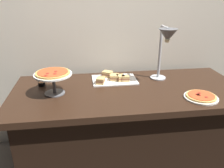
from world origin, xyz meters
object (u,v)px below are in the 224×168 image
at_px(sauce_cup_near, 42,79).
at_px(sauce_cup_far, 42,84).
at_px(pizza_plate_front, 201,97).
at_px(sandwich_platter, 113,78).
at_px(heat_lamp, 166,41).
at_px(pizza_plate_center, 53,76).

bearing_deg(sauce_cup_near, sauce_cup_far, -85.06).
relative_size(pizza_plate_front, sauce_cup_far, 4.27).
height_order(sauce_cup_near, sauce_cup_far, same).
relative_size(pizza_plate_front, sandwich_platter, 0.64).
bearing_deg(pizza_plate_front, heat_lamp, 119.51).
bearing_deg(heat_lamp, sauce_cup_far, 175.60).
bearing_deg(sauce_cup_near, heat_lamp, -10.74).
height_order(heat_lamp, sauce_cup_near, heat_lamp).
height_order(heat_lamp, sauce_cup_far, heat_lamp).
bearing_deg(sauce_cup_far, sauce_cup_near, 94.94).
bearing_deg(sauce_cup_far, pizza_plate_front, -18.55).
distance_m(pizza_plate_center, sauce_cup_far, 0.25).
relative_size(heat_lamp, sauce_cup_far, 8.20).
height_order(pizza_plate_center, sauce_cup_far, pizza_plate_center).
xyz_separation_m(pizza_plate_front, pizza_plate_center, (-1.10, 0.24, 0.14)).
relative_size(pizza_plate_center, sauce_cup_near, 5.00).
bearing_deg(pizza_plate_front, sauce_cup_far, 161.45).
xyz_separation_m(heat_lamp, sauce_cup_near, (-1.04, 0.20, -0.35)).
relative_size(pizza_plate_front, sauce_cup_near, 4.35).
distance_m(heat_lamp, sauce_cup_far, 1.09).
bearing_deg(pizza_plate_front, sandwich_platter, 143.49).
bearing_deg(sauce_cup_near, sandwich_platter, -7.52).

